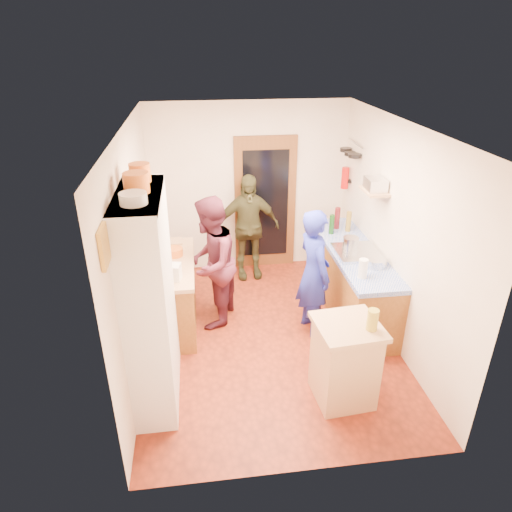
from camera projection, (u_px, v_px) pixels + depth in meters
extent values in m
cube|color=maroon|center=(268.00, 336.00, 5.78)|extent=(3.00, 4.00, 0.02)
cube|color=silver|center=(271.00, 124.00, 4.62)|extent=(3.00, 4.00, 0.02)
cube|color=silver|center=(249.00, 188.00, 6.99)|extent=(3.00, 0.02, 2.60)
cube|color=silver|center=(312.00, 352.00, 3.41)|extent=(3.00, 0.02, 2.60)
cube|color=silver|center=(134.00, 250.00, 5.02)|extent=(0.02, 4.00, 2.60)
cube|color=silver|center=(396.00, 235.00, 5.38)|extent=(0.02, 4.00, 2.60)
cube|color=brown|center=(265.00, 204.00, 7.09)|extent=(0.95, 0.06, 2.10)
cube|color=black|center=(266.00, 205.00, 7.06)|extent=(0.70, 0.02, 1.70)
cube|color=white|center=(150.00, 302.00, 4.42)|extent=(0.40, 1.20, 2.20)
cube|color=white|center=(137.00, 196.00, 3.94)|extent=(0.40, 1.14, 0.04)
cylinder|color=white|center=(133.00, 198.00, 3.67)|extent=(0.22, 0.22, 0.09)
cylinder|color=orange|center=(136.00, 183.00, 3.92)|extent=(0.22, 0.22, 0.18)
cylinder|color=orange|center=(140.00, 173.00, 4.20)|extent=(0.19, 0.19, 0.17)
cube|color=#935A24|center=(171.00, 295.00, 5.84)|extent=(0.60, 1.40, 0.85)
cube|color=tan|center=(168.00, 264.00, 5.64)|extent=(0.64, 1.44, 0.05)
cube|color=white|center=(170.00, 272.00, 5.20)|extent=(0.27, 0.21, 0.19)
cylinder|color=white|center=(162.00, 265.00, 5.39)|extent=(0.16, 0.16, 0.16)
cylinder|color=orange|center=(174.00, 252.00, 5.77)|extent=(0.23, 0.23, 0.10)
cube|color=tan|center=(171.00, 242.00, 6.15)|extent=(0.31, 0.24, 0.02)
cube|color=#935A24|center=(350.00, 281.00, 6.17)|extent=(0.60, 2.20, 0.84)
cube|color=#0D36BA|center=(353.00, 251.00, 5.97)|extent=(0.62, 2.22, 0.06)
cube|color=silver|center=(357.00, 252.00, 5.83)|extent=(0.55, 0.58, 0.04)
cylinder|color=silver|center=(351.00, 242.00, 5.91)|extent=(0.20, 0.20, 0.13)
cylinder|color=#143F14|center=(332.00, 224.00, 6.37)|extent=(0.08, 0.08, 0.28)
cylinder|color=#591419|center=(337.00, 218.00, 6.53)|extent=(0.09, 0.09, 0.31)
cylinder|color=olive|center=(349.00, 222.00, 6.44)|extent=(0.08, 0.08, 0.29)
cylinder|color=white|center=(363.00, 268.00, 5.23)|extent=(0.12, 0.12, 0.23)
cylinder|color=silver|center=(375.00, 262.00, 5.51)|extent=(0.34, 0.34, 0.11)
cube|color=tan|center=(344.00, 364.00, 4.62)|extent=(0.60, 0.60, 0.86)
cube|color=tan|center=(348.00, 327.00, 4.42)|extent=(0.67, 0.67, 0.05)
cube|color=white|center=(342.00, 324.00, 4.45)|extent=(0.37, 0.31, 0.02)
cylinder|color=#AD9E2D|center=(372.00, 320.00, 4.29)|extent=(0.12, 0.12, 0.21)
cylinder|color=silver|center=(356.00, 143.00, 6.40)|extent=(0.02, 0.65, 0.02)
cylinder|color=black|center=(355.00, 156.00, 6.29)|extent=(0.18, 0.18, 0.05)
cylinder|color=black|center=(350.00, 154.00, 6.48)|extent=(0.16, 0.16, 0.05)
cylinder|color=black|center=(346.00, 150.00, 6.65)|extent=(0.17, 0.17, 0.05)
cube|color=tan|center=(375.00, 191.00, 5.58)|extent=(0.26, 0.42, 0.03)
cube|color=silver|center=(375.00, 184.00, 5.54)|extent=(0.23, 0.31, 0.15)
cube|color=black|center=(349.00, 181.00, 6.82)|extent=(0.06, 0.10, 0.04)
cylinder|color=red|center=(345.00, 178.00, 6.79)|extent=(0.11, 0.11, 0.32)
cube|color=gold|center=(104.00, 247.00, 3.31)|extent=(0.03, 0.25, 0.30)
imported|color=#212BA6|center=(317.00, 273.00, 5.54)|extent=(0.51, 0.67, 1.63)
imported|color=#4D1C2B|center=(214.00, 262.00, 5.73)|extent=(0.87, 0.99, 1.71)
imported|color=#37361E|center=(249.00, 227.00, 6.85)|extent=(0.98, 0.45, 1.63)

